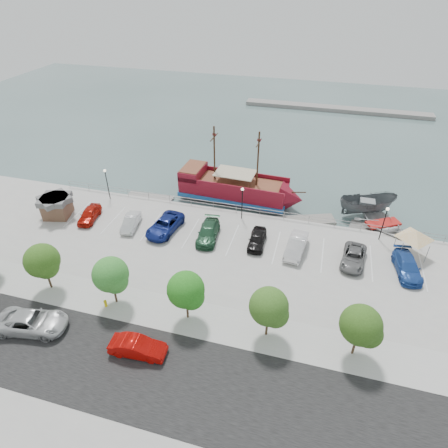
# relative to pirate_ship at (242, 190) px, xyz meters

# --- Properties ---
(ground) EXTENTS (160.00, 160.00, 0.00)m
(ground) POSITION_rel_pirate_ship_xyz_m (1.22, -11.99, -1.78)
(ground) COLOR #415754
(street) EXTENTS (100.00, 8.00, 0.04)m
(street) POSITION_rel_pirate_ship_xyz_m (1.22, -27.99, -0.77)
(street) COLOR black
(street) RESTS_ON land_slab
(sidewalk) EXTENTS (100.00, 4.00, 0.05)m
(sidewalk) POSITION_rel_pirate_ship_xyz_m (1.22, -21.99, -0.76)
(sidewalk) COLOR #A9A9A7
(sidewalk) RESTS_ON land_slab
(seawall_railing) EXTENTS (50.00, 0.06, 1.00)m
(seawall_railing) POSITION_rel_pirate_ship_xyz_m (1.22, -4.19, -0.25)
(seawall_railing) COLOR gray
(seawall_railing) RESTS_ON land_slab
(far_shore) EXTENTS (40.00, 3.00, 0.80)m
(far_shore) POSITION_rel_pirate_ship_xyz_m (11.22, 43.01, -1.38)
(far_shore) COLOR gray
(far_shore) RESTS_ON ground
(pirate_ship) EXTENTS (16.97, 5.46, 10.62)m
(pirate_ship) POSITION_rel_pirate_ship_xyz_m (0.00, 0.00, 0.00)
(pirate_ship) COLOR maroon
(pirate_ship) RESTS_ON ground
(patrol_boat) EXTENTS (7.68, 4.83, 2.79)m
(patrol_boat) POSITION_rel_pirate_ship_xyz_m (16.03, 0.84, -0.39)
(patrol_boat) COLOR #505457
(patrol_boat) RESTS_ON ground
(speedboat) EXTENTS (7.76, 8.50, 1.44)m
(speedboat) POSITION_rel_pirate_ship_xyz_m (17.91, -2.10, -1.06)
(speedboat) COLOR silver
(speedboat) RESTS_ON ground
(dock_west) EXTENTS (6.50, 2.05, 0.37)m
(dock_west) POSITION_rel_pirate_ship_xyz_m (-12.39, -2.79, -1.60)
(dock_west) COLOR gray
(dock_west) RESTS_ON ground
(dock_mid) EXTENTS (7.79, 4.65, 0.43)m
(dock_mid) POSITION_rel_pirate_ship_xyz_m (8.73, -2.79, -1.56)
(dock_mid) COLOR gray
(dock_mid) RESTS_ON ground
(dock_east) EXTENTS (7.28, 3.37, 0.40)m
(dock_east) POSITION_rel_pirate_ship_xyz_m (17.67, -2.79, -1.58)
(dock_east) COLOR slate
(dock_east) RESTS_ON ground
(shed) EXTENTS (3.90, 3.90, 2.66)m
(shed) POSITION_rel_pirate_ship_xyz_m (-20.81, -10.87, 0.64)
(shed) COLOR brown
(shed) RESTS_ON land_slab
(canopy_tent) EXTENTS (4.37, 4.37, 3.43)m
(canopy_tent) POSITION_rel_pirate_ship_xyz_m (20.16, -7.28, 2.20)
(canopy_tent) COLOR slate
(canopy_tent) RESTS_ON land_slab
(street_van) EXTENTS (6.35, 3.76, 1.66)m
(street_van) POSITION_rel_pirate_ship_xyz_m (-12.09, -26.67, 0.05)
(street_van) COLOR #B6B7B8
(street_van) RESTS_ON street
(street_sedan) EXTENTS (4.67, 1.92, 1.50)m
(street_sedan) POSITION_rel_pirate_ship_xyz_m (-2.32, -26.55, -0.03)
(street_sedan) COLOR #B60A06
(street_sedan) RESTS_ON street
(fire_hydrant) EXTENTS (0.28, 0.28, 0.81)m
(fire_hydrant) POSITION_rel_pirate_ship_xyz_m (-7.42, -22.79, -0.34)
(fire_hydrant) COLOR yellow
(fire_hydrant) RESTS_ON sidewalk
(lamp_post_left) EXTENTS (0.36, 0.36, 4.28)m
(lamp_post_left) POSITION_rel_pirate_ship_xyz_m (-16.78, -5.49, 2.16)
(lamp_post_left) COLOR black
(lamp_post_left) RESTS_ON land_slab
(lamp_post_mid) EXTENTS (0.36, 0.36, 4.28)m
(lamp_post_mid) POSITION_rel_pirate_ship_xyz_m (1.22, -5.49, 2.16)
(lamp_post_mid) COLOR black
(lamp_post_mid) RESTS_ON land_slab
(lamp_post_right) EXTENTS (0.36, 0.36, 4.28)m
(lamp_post_right) POSITION_rel_pirate_ship_xyz_m (17.22, -5.49, 2.16)
(lamp_post_right) COLOR black
(lamp_post_right) RESTS_ON land_slab
(tree_b) EXTENTS (3.30, 3.20, 5.00)m
(tree_b) POSITION_rel_pirate_ship_xyz_m (-13.64, -22.06, 2.52)
(tree_b) COLOR #473321
(tree_b) RESTS_ON sidewalk
(tree_c) EXTENTS (3.30, 3.20, 5.00)m
(tree_c) POSITION_rel_pirate_ship_xyz_m (-6.64, -22.06, 2.52)
(tree_c) COLOR #473321
(tree_c) RESTS_ON sidewalk
(tree_d) EXTENTS (3.30, 3.20, 5.00)m
(tree_d) POSITION_rel_pirate_ship_xyz_m (0.36, -22.06, 2.52)
(tree_d) COLOR #473321
(tree_d) RESTS_ON sidewalk
(tree_e) EXTENTS (3.30, 3.20, 5.00)m
(tree_e) POSITION_rel_pirate_ship_xyz_m (7.36, -22.06, 2.52)
(tree_e) COLOR #473321
(tree_e) RESTS_ON sidewalk
(tree_f) EXTENTS (3.30, 3.20, 5.00)m
(tree_f) POSITION_rel_pirate_ship_xyz_m (14.36, -22.06, 2.52)
(tree_f) COLOR #473321
(tree_f) RESTS_ON sidewalk
(parked_car_a) EXTENTS (2.40, 4.54, 1.47)m
(parked_car_a) POSITION_rel_pirate_ship_xyz_m (-16.58, -10.61, -0.04)
(parked_car_a) COLOR #AC1409
(parked_car_a) RESTS_ON land_slab
(parked_car_b) EXTENTS (2.13, 4.35, 1.37)m
(parked_car_b) POSITION_rel_pirate_ship_xyz_m (-10.98, -10.72, -0.09)
(parked_car_b) COLOR silver
(parked_car_b) RESTS_ON land_slab
(parked_car_c) EXTENTS (3.34, 6.00, 1.59)m
(parked_car_c) POSITION_rel_pirate_ship_xyz_m (-6.79, -10.38, 0.01)
(parked_car_c) COLOR navy
(parked_car_c) RESTS_ON land_slab
(parked_car_d) EXTENTS (2.70, 5.49, 1.53)m
(parked_car_d) POSITION_rel_pirate_ship_xyz_m (-1.54, -10.36, -0.01)
(parked_car_d) COLOR #224D32
(parked_car_d) RESTS_ON land_slab
(parked_car_e) EXTENTS (1.87, 4.38, 1.48)m
(parked_car_e) POSITION_rel_pirate_ship_xyz_m (4.04, -10.07, -0.04)
(parked_car_e) COLOR black
(parked_car_e) RESTS_ON land_slab
(parked_car_f) EXTENTS (2.32, 5.25, 1.68)m
(parked_car_f) POSITION_rel_pirate_ship_xyz_m (8.34, -10.22, 0.06)
(parked_car_f) COLOR silver
(parked_car_f) RESTS_ON land_slab
(parked_car_g) EXTENTS (2.90, 5.20, 1.38)m
(parked_car_g) POSITION_rel_pirate_ship_xyz_m (14.30, -10.41, -0.09)
(parked_car_g) COLOR slate
(parked_car_g) RESTS_ON land_slab
(parked_car_h) EXTENTS (2.85, 5.48, 1.52)m
(parked_car_h) POSITION_rel_pirate_ship_xyz_m (19.48, -10.54, -0.02)
(parked_car_h) COLOR #234B9E
(parked_car_h) RESTS_ON land_slab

